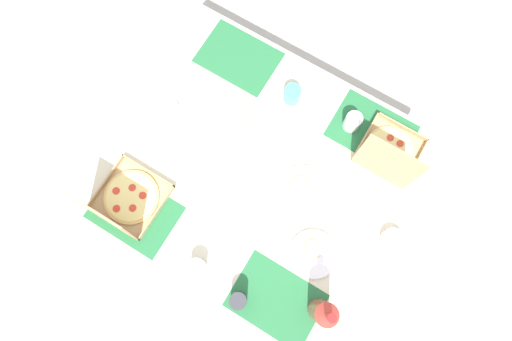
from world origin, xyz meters
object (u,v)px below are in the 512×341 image
at_px(pizza_box_center, 389,153).
at_px(plate_far_left, 313,253).
at_px(cup_dark, 352,122).
at_px(soda_bottle, 323,313).
at_px(plate_far_right, 158,115).
at_px(plate_middle, 303,190).
at_px(cup_spare, 292,95).
at_px(cup_clear_left, 197,267).
at_px(plate_near_left, 243,120).
at_px(pizza_box_edge_far, 125,201).
at_px(condiment_bowl, 392,239).
at_px(cup_red, 238,300).

xyz_separation_m(pizza_box_center, plate_far_left, (0.07, 0.54, -0.04)).
bearing_deg(cup_dark, soda_bottle, 108.82).
relative_size(plate_far_right, plate_middle, 0.92).
bearing_deg(plate_middle, plate_far_right, 2.86).
bearing_deg(cup_spare, soda_bottle, 126.68).
xyz_separation_m(cup_dark, cup_clear_left, (0.25, 0.87, -0.00)).
bearing_deg(cup_clear_left, plate_near_left, -74.52).
bearing_deg(plate_far_left, cup_dark, -77.14).
relative_size(soda_bottle, cup_clear_left, 3.80).
height_order(pizza_box_edge_far, plate_near_left, pizza_box_edge_far).
xyz_separation_m(plate_near_left, condiment_bowl, (-0.81, 0.13, 0.01)).
bearing_deg(pizza_box_center, cup_spare, -2.03).
xyz_separation_m(plate_far_right, cup_red, (-0.73, 0.49, 0.04)).
distance_m(pizza_box_edge_far, plate_near_left, 0.62).
distance_m(plate_far_right, condiment_bowl, 1.15).
relative_size(plate_near_left, cup_spare, 2.19).
distance_m(cup_clear_left, condiment_bowl, 0.81).
bearing_deg(plate_near_left, cup_dark, -151.78).
xyz_separation_m(plate_far_left, cup_clear_left, (0.38, 0.29, 0.03)).
bearing_deg(plate_middle, pizza_box_center, -126.22).
height_order(plate_near_left, condiment_bowl, condiment_bowl).
bearing_deg(cup_clear_left, plate_far_left, -142.23).
xyz_separation_m(plate_far_right, cup_spare, (-0.48, -0.38, 0.04)).
xyz_separation_m(plate_far_left, plate_near_left, (0.56, -0.35, 0.00)).
xyz_separation_m(cup_red, cup_dark, (-0.04, -0.90, -0.01)).
height_order(soda_bottle, cup_clear_left, soda_bottle).
xyz_separation_m(soda_bottle, cup_dark, (0.26, -0.77, -0.09)).
relative_size(plate_near_left, plate_middle, 0.92).
bearing_deg(cup_red, plate_near_left, -59.81).
height_order(plate_middle, condiment_bowl, condiment_bowl).
xyz_separation_m(plate_far_right, plate_middle, (-0.73, -0.04, 0.00)).
bearing_deg(cup_spare, pizza_box_edge_far, 65.14).
relative_size(pizza_box_edge_far, cup_red, 2.88).
bearing_deg(cup_clear_left, soda_bottle, -167.92).
bearing_deg(pizza_box_center, cup_red, 74.37).
distance_m(plate_near_left, cup_spare, 0.25).
relative_size(cup_dark, cup_clear_left, 1.09).
height_order(cup_dark, cup_clear_left, cup_dark).
xyz_separation_m(cup_red, condiment_bowl, (-0.42, -0.54, -0.03)).
height_order(plate_far_left, cup_dark, cup_dark).
xyz_separation_m(pizza_box_edge_far, cup_dark, (-0.65, -0.80, -0.00)).
bearing_deg(condiment_bowl, cup_clear_left, 39.06).
distance_m(plate_far_right, cup_clear_left, 0.70).
height_order(plate_far_left, cup_red, cup_red).
distance_m(pizza_box_edge_far, plate_middle, 0.75).
relative_size(pizza_box_center, soda_bottle, 0.89).
bearing_deg(pizza_box_center, soda_bottle, 94.59).
relative_size(pizza_box_edge_far, plate_far_right, 1.47).
xyz_separation_m(cup_spare, condiment_bowl, (-0.68, 0.34, -0.03)).
distance_m(plate_far_left, cup_red, 0.36).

